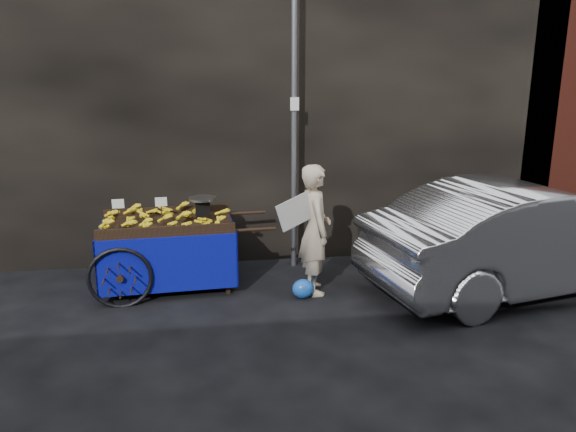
{
  "coord_description": "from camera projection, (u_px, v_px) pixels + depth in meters",
  "views": [
    {
      "loc": [
        -0.89,
        -6.59,
        2.93
      ],
      "look_at": [
        0.1,
        0.5,
        0.99
      ],
      "focal_mm": 35.0,
      "sensor_mm": 36.0,
      "label": 1
    }
  ],
  "objects": [
    {
      "name": "plastic_bag",
      "position": [
        303.0,
        289.0,
        7.25
      ],
      "size": [
        0.28,
        0.23,
        0.25
      ],
      "primitive_type": "ellipsoid",
      "color": "blue",
      "rests_on": "ground"
    },
    {
      "name": "building_wall",
      "position": [
        288.0,
        92.0,
        9.07
      ],
      "size": [
        13.5,
        2.0,
        5.0
      ],
      "color": "black",
      "rests_on": "ground"
    },
    {
      "name": "ground",
      "position": [
        285.0,
        301.0,
        7.19
      ],
      "size": [
        80.0,
        80.0,
        0.0
      ],
      "primitive_type": "plane",
      "color": "black",
      "rests_on": "ground"
    },
    {
      "name": "vendor",
      "position": [
        315.0,
        229.0,
        7.28
      ],
      "size": [
        0.77,
        0.65,
        1.72
      ],
      "rotation": [
        0.0,
        0.0,
        1.62
      ],
      "color": "tan",
      "rests_on": "ground"
    },
    {
      "name": "banana_cart",
      "position": [
        163.0,
        230.0,
        7.47
      ],
      "size": [
        2.45,
        1.28,
        1.3
      ],
      "rotation": [
        0.0,
        0.0,
        0.06
      ],
      "color": "black",
      "rests_on": "ground"
    },
    {
      "name": "parked_car",
      "position": [
        528.0,
        236.0,
        7.43
      ],
      "size": [
        4.66,
        2.45,
        1.46
      ],
      "primitive_type": "imported",
      "rotation": [
        0.0,
        0.0,
        1.78
      ],
      "color": "#B1B3B9",
      "rests_on": "ground"
    },
    {
      "name": "street_pole",
      "position": [
        294.0,
        132.0,
        7.94
      ],
      "size": [
        0.12,
        0.1,
        4.0
      ],
      "color": "slate",
      "rests_on": "ground"
    }
  ]
}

